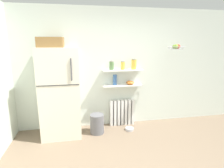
{
  "coord_description": "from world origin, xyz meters",
  "views": [
    {
      "loc": [
        -0.88,
        -1.94,
        1.87
      ],
      "look_at": [
        -0.22,
        1.6,
        1.05
      ],
      "focal_mm": 29.35,
      "sensor_mm": 36.0,
      "label": 1
    }
  ],
  "objects": [
    {
      "name": "hanging_fruit_basket",
      "position": [
        1.1,
        1.55,
        1.78
      ],
      "size": [
        0.35,
        0.35,
        0.1
      ],
      "color": "#B2B2B7"
    },
    {
      "name": "wall_shelf_lower",
      "position": [
        0.07,
        1.89,
        0.94
      ],
      "size": [
        0.89,
        0.22,
        0.02
      ],
      "primitive_type": "cube",
      "color": "white"
    },
    {
      "name": "back_wall",
      "position": [
        0.0,
        2.05,
        1.3
      ],
      "size": [
        7.04,
        0.1,
        2.6
      ],
      "primitive_type": "cube",
      "color": "silver",
      "rests_on": "ground_plane"
    },
    {
      "name": "storage_jar_2",
      "position": [
        0.32,
        1.89,
        1.41
      ],
      "size": [
        0.11,
        0.11,
        0.23
      ],
      "color": "yellow",
      "rests_on": "wall_shelf_upper"
    },
    {
      "name": "pet_food_bowl",
      "position": [
        0.17,
        1.6,
        0.03
      ],
      "size": [
        0.18,
        0.18,
        0.05
      ],
      "primitive_type": "cylinder",
      "color": "#B7B7BC",
      "rests_on": "ground_plane"
    },
    {
      "name": "refrigerator",
      "position": [
        -1.25,
        1.69,
        0.93
      ],
      "size": [
        0.76,
        0.66,
        1.97
      ],
      "color": "silver",
      "rests_on": "ground_plane"
    },
    {
      "name": "storage_jar_1",
      "position": [
        0.07,
        1.89,
        1.39
      ],
      "size": [
        0.09,
        0.09,
        0.19
      ],
      "color": "yellow",
      "rests_on": "wall_shelf_upper"
    },
    {
      "name": "ground_plane",
      "position": [
        0.0,
        0.5,
        0.0
      ],
      "size": [
        7.04,
        7.04,
        0.0
      ],
      "primitive_type": "plane",
      "color": "#7A6651"
    },
    {
      "name": "shelf_bowl",
      "position": [
        0.25,
        1.89,
        1.0
      ],
      "size": [
        0.18,
        0.18,
        0.08
      ],
      "primitive_type": "ellipsoid",
      "color": "orange",
      "rests_on": "wall_shelf_lower"
    },
    {
      "name": "radiator",
      "position": [
        0.07,
        1.92,
        0.29
      ],
      "size": [
        0.56,
        0.12,
        0.59
      ],
      "color": "white",
      "rests_on": "ground_plane"
    },
    {
      "name": "trash_bin",
      "position": [
        -0.54,
        1.61,
        0.2
      ],
      "size": [
        0.29,
        0.29,
        0.41
      ],
      "primitive_type": "cylinder",
      "color": "slate",
      "rests_on": "ground_plane"
    },
    {
      "name": "wall_shelf_upper",
      "position": [
        0.07,
        1.89,
        1.28
      ],
      "size": [
        0.89,
        0.22,
        0.02
      ],
      "primitive_type": "cube",
      "color": "white"
    },
    {
      "name": "vase",
      "position": [
        -0.1,
        1.89,
        1.07
      ],
      "size": [
        0.08,
        0.08,
        0.23
      ],
      "primitive_type": "cylinder",
      "color": "#38609E",
      "rests_on": "wall_shelf_lower"
    },
    {
      "name": "storage_jar_0",
      "position": [
        -0.18,
        1.89,
        1.39
      ],
      "size": [
        0.09,
        0.09,
        0.2
      ],
      "color": "#5B7F4C",
      "rests_on": "wall_shelf_upper"
    }
  ]
}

